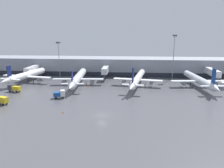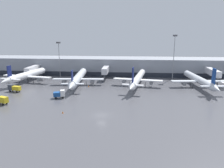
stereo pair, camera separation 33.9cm
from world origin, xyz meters
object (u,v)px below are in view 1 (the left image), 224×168
(traffic_cone_1, at_px, (89,86))
(parked_jet_2, at_px, (26,75))
(parked_jet_0, at_px, (199,80))
(service_truck_2, at_px, (1,99))
(parked_jet_1, at_px, (138,79))
(parked_jet_3, at_px, (78,78))
(apron_light_mast_3, at_px, (174,45))
(apron_light_mast_0, at_px, (58,49))
(service_truck_3, at_px, (14,88))
(traffic_cone_2, at_px, (63,112))
(service_truck_0, at_px, (60,94))

(traffic_cone_1, bearing_deg, parked_jet_2, 168.75)
(parked_jet_0, height_order, service_truck_2, parked_jet_0)
(parked_jet_1, xyz_separation_m, parked_jet_3, (-25.89, 0.29, -0.18))
(parked_jet_3, bearing_deg, apron_light_mast_3, -73.95)
(apron_light_mast_0, relative_size, apron_light_mast_3, 0.84)
(service_truck_2, xyz_separation_m, service_truck_3, (-3.58, 14.69, -0.02))
(traffic_cone_1, bearing_deg, traffic_cone_2, -92.88)
(service_truck_0, xyz_separation_m, apron_light_mast_0, (-11.66, 36.88, 12.63))
(parked_jet_3, bearing_deg, parked_jet_0, -94.02)
(parked_jet_2, bearing_deg, parked_jet_1, -82.53)
(parked_jet_3, height_order, service_truck_2, parked_jet_3)
(traffic_cone_1, bearing_deg, apron_light_mast_3, 26.67)
(parked_jet_2, xyz_separation_m, service_truck_2, (6.15, -30.78, -1.75))
(traffic_cone_2, bearing_deg, traffic_cone_1, 87.12)
(parked_jet_2, distance_m, apron_light_mast_0, 20.98)
(service_truck_3, bearing_deg, service_truck_0, 173.10)
(service_truck_2, bearing_deg, traffic_cone_2, -173.73)
(service_truck_2, xyz_separation_m, traffic_cone_1, (23.74, 24.83, -1.19))
(parked_jet_2, bearing_deg, parked_jet_3, -85.31)
(service_truck_3, bearing_deg, parked_jet_2, -69.52)
(parked_jet_0, bearing_deg, apron_light_mast_0, 70.13)
(service_truck_0, distance_m, traffic_cone_2, 15.45)
(apron_light_mast_3, bearing_deg, traffic_cone_1, -153.33)
(parked_jet_1, bearing_deg, parked_jet_3, 99.08)
(parked_jet_3, height_order, traffic_cone_2, parked_jet_3)
(parked_jet_1, distance_m, parked_jet_2, 50.68)
(parked_jet_0, distance_m, service_truck_2, 75.44)
(service_truck_3, relative_size, apron_light_mast_0, 0.29)
(service_truck_2, xyz_separation_m, apron_light_mast_0, (4.94, 44.89, 12.60))
(service_truck_0, height_order, service_truck_3, service_truck_0)
(parked_jet_0, bearing_deg, traffic_cone_1, 88.68)
(parked_jet_3, height_order, service_truck_3, parked_jet_3)
(parked_jet_1, xyz_separation_m, service_truck_3, (-48.02, -13.15, -1.76))
(service_truck_0, relative_size, apron_light_mast_3, 0.20)
(traffic_cone_1, height_order, traffic_cone_2, traffic_cone_1)
(parked_jet_3, distance_m, service_truck_3, 25.95)
(service_truck_0, distance_m, apron_light_mast_3, 59.91)
(service_truck_3, xyz_separation_m, apron_light_mast_0, (8.53, 30.20, 12.62))
(parked_jet_3, relative_size, service_truck_3, 7.38)
(service_truck_2, height_order, traffic_cone_2, service_truck_2)
(traffic_cone_1, distance_m, apron_light_mast_0, 30.75)
(apron_light_mast_0, bearing_deg, parked_jet_2, -128.18)
(traffic_cone_2, height_order, apron_light_mast_0, apron_light_mast_0)
(traffic_cone_1, bearing_deg, parked_jet_0, 4.14)
(apron_light_mast_3, bearing_deg, service_truck_3, -155.88)
(service_truck_2, distance_m, apron_light_mast_3, 77.56)
(parked_jet_0, distance_m, parked_jet_2, 76.16)
(parked_jet_1, bearing_deg, apron_light_mast_3, -37.61)
(traffic_cone_2, bearing_deg, service_truck_0, 111.16)
(parked_jet_3, distance_m, apron_light_mast_0, 24.25)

